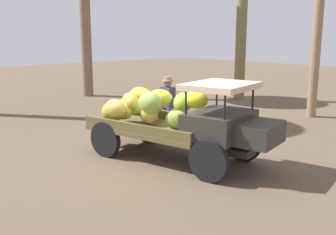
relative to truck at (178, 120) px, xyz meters
name	(u,v)px	position (x,y,z in m)	size (l,w,h in m)	color
ground_plane	(159,155)	(-0.59, -0.05, -0.96)	(60.00, 60.00, 0.00)	brown
truck	(178,120)	(0.00, 0.00, 0.00)	(4.64, 2.48, 1.86)	#2E2C28
farmer	(167,103)	(-1.70, 1.23, 0.02)	(0.53, 0.46, 1.71)	#B8AFAD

